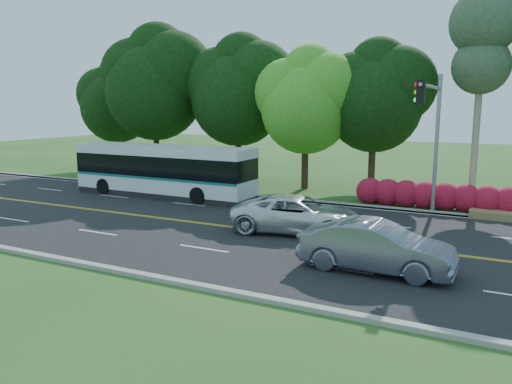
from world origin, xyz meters
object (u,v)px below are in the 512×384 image
at_px(transit_bus, 163,171).
at_px(suv, 298,214).
at_px(traffic_signal, 432,123).
at_px(sedan, 376,247).

distance_m(transit_bus, suv, 11.53).
bearing_deg(traffic_signal, sedan, -92.77).
bearing_deg(transit_bus, traffic_signal, 2.35).
bearing_deg(transit_bus, suv, -22.11).
bearing_deg(suv, sedan, -140.86).
height_order(traffic_signal, suv, traffic_signal).
xyz_separation_m(traffic_signal, suv, (-4.71, -4.90, -3.86)).
bearing_deg(suv, transit_bus, 56.83).
xyz_separation_m(transit_bus, suv, (10.61, -4.45, -0.73)).
bearing_deg(sedan, transit_bus, 62.32).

